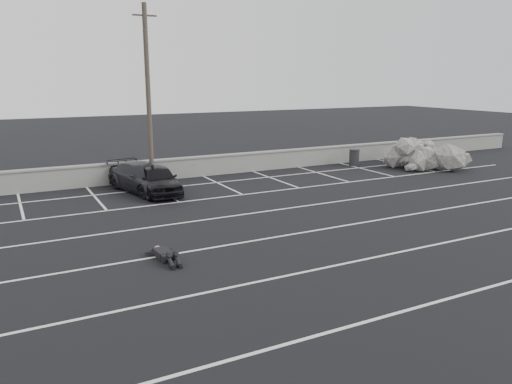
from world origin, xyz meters
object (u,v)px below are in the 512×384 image
utility_pole (148,96)px  trash_bin (354,157)px  person (163,250)px  riprap_pile (422,159)px  car_left (157,179)px  car_right (143,177)px

utility_pole → trash_bin: 12.77m
trash_bin → person: bearing=-146.4°
riprap_pile → trash_bin: bearing=139.8°
car_left → car_right: bearing=120.0°
car_right → trash_bin: bearing=-9.8°
car_right → trash_bin: car_right is taller
trash_bin → riprap_pile: bearing=-40.2°
car_right → utility_pole: (0.82, 1.42, 3.66)m
car_right → riprap_pile: same height
car_left → riprap_pile: car_left is taller
trash_bin → person: (-14.83, -9.85, -0.28)m
car_right → trash_bin: size_ratio=4.57×
person → car_right: bearing=75.0°
person → riprap_pile: bearing=19.1°
trash_bin → car_right: bearing=-175.8°
car_right → riprap_pile: (15.96, -1.53, -0.12)m
riprap_pile → person: 19.25m
trash_bin → riprap_pile: riprap_pile is taller
utility_pole → riprap_pile: (15.13, -2.95, -3.78)m
car_right → person: bearing=-115.7°
car_right → utility_pole: size_ratio=0.53×
car_left → person: size_ratio=1.75×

